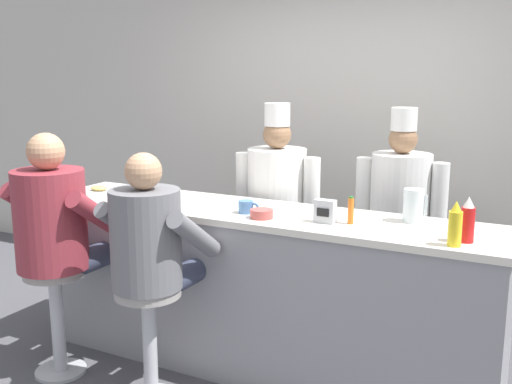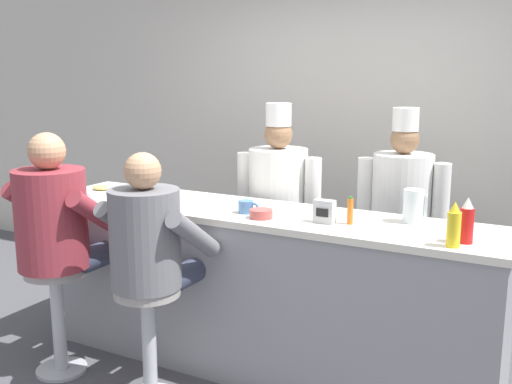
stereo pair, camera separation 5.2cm
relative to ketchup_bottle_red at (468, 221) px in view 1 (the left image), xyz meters
name	(u,v)px [view 1 (the left image)]	position (x,y,z in m)	size (l,w,h in m)	color
wall_back	(344,133)	(-1.22, 1.67, 0.22)	(10.00, 0.06, 2.70)	beige
diner_counter	(258,290)	(-1.22, 0.13, -0.62)	(2.95, 0.63, 1.02)	gray
ketchup_bottle_red	(468,221)	(0.00, 0.00, 0.00)	(0.07, 0.07, 0.23)	red
mustard_bottle_yellow	(455,225)	(-0.04, -0.10, 0.00)	(0.07, 0.07, 0.22)	yellow
hot_sauce_bottle_orange	(351,211)	(-0.62, 0.08, -0.03)	(0.03, 0.03, 0.15)	orange
water_pitcher_clear	(414,206)	(-0.33, 0.28, -0.01)	(0.13, 0.11, 0.19)	silver
breakfast_plate	(99,191)	(-2.44, 0.09, -0.09)	(0.27, 0.27, 0.05)	white
cereal_bowl	(262,214)	(-1.12, -0.03, -0.08)	(0.13, 0.13, 0.05)	#B24C47
coffee_mug_blue	(247,207)	(-1.25, 0.04, -0.07)	(0.13, 0.09, 0.08)	#4C7AB2
napkin_dispenser_chrome	(325,211)	(-0.76, 0.04, -0.04)	(0.12, 0.07, 0.13)	silver
diner_seated_maroon	(56,227)	(-2.28, -0.47, -0.19)	(0.64, 0.63, 1.50)	#B2B5BA
diner_seated_grey	(150,248)	(-1.57, -0.48, -0.23)	(0.59, 0.58, 1.43)	#B2B5BA
cook_in_whites_near	(277,209)	(-1.37, 0.70, -0.23)	(0.64, 0.41, 1.63)	#232328
cook_in_whites_far	(399,214)	(-0.58, 0.99, -0.24)	(0.63, 0.40, 1.61)	#232328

